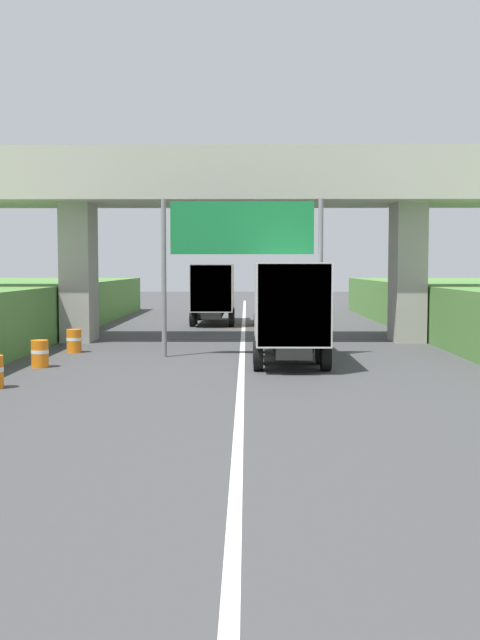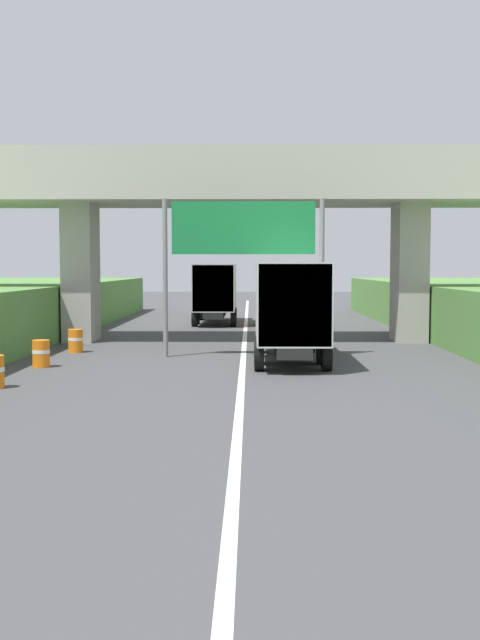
{
  "view_description": "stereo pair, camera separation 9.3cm",
  "coord_description": "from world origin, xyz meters",
  "views": [
    {
      "loc": [
        0.16,
        -0.15,
        3.31
      ],
      "look_at": [
        0.0,
        18.41,
        2.0
      ],
      "focal_mm": 42.74,
      "sensor_mm": 36.0,
      "label": 1
    },
    {
      "loc": [
        0.25,
        -0.15,
        3.31
      ],
      "look_at": [
        0.0,
        18.41,
        2.0
      ],
      "focal_mm": 42.74,
      "sensor_mm": 36.0,
      "label": 2
    }
  ],
  "objects": [
    {
      "name": "truck_green",
      "position": [
        1.6,
        26.1,
        1.93
      ],
      "size": [
        2.44,
        7.3,
        3.44
      ],
      "color": "black",
      "rests_on": "ground"
    },
    {
      "name": "truck_yellow",
      "position": [
        -1.75,
        43.95,
        1.93
      ],
      "size": [
        2.44,
        7.3,
        3.44
      ],
      "color": "black",
      "rests_on": "ground"
    },
    {
      "name": "construction_barrel_4",
      "position": [
        -6.62,
        24.58,
        0.46
      ],
      "size": [
        0.57,
        0.57,
        0.9
      ],
      "color": "orange",
      "rests_on": "ground"
    },
    {
      "name": "overpass_bridge",
      "position": [
        0.0,
        33.47,
        6.28
      ],
      "size": [
        40.0,
        4.8,
        8.25
      ],
      "color": "#ADA89E",
      "rests_on": "ground"
    },
    {
      "name": "lane_centre_stripe",
      "position": [
        0.0,
        26.78,
        0.0
      ],
      "size": [
        0.2,
        93.56,
        0.01
      ],
      "primitive_type": "cube",
      "color": "white",
      "rests_on": "ground"
    },
    {
      "name": "overhead_highway_sign",
      "position": [
        0.0,
        27.56,
        4.29
      ],
      "size": [
        5.88,
        0.18,
        5.75
      ],
      "color": "slate",
      "rests_on": "ground"
    },
    {
      "name": "construction_barrel_5",
      "position": [
        -6.48,
        28.9,
        0.46
      ],
      "size": [
        0.57,
        0.57,
        0.9
      ],
      "color": "orange",
      "rests_on": "ground"
    },
    {
      "name": "car_orange",
      "position": [
        1.51,
        41.79,
        0.86
      ],
      "size": [
        1.86,
        4.1,
        1.72
      ],
      "color": "orange",
      "rests_on": "ground"
    }
  ]
}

